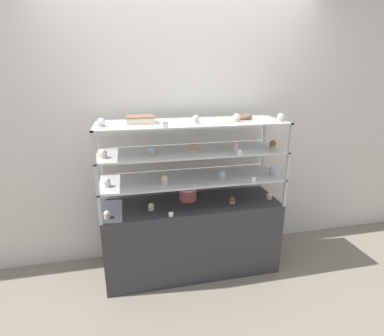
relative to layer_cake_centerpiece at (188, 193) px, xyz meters
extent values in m
plane|color=gray|center=(0.02, -0.08, -0.74)|extent=(20.00, 20.00, 0.00)
cube|color=silver|center=(0.02, 0.32, 0.56)|extent=(8.00, 0.05, 2.60)
cube|color=#333338|center=(0.02, -0.08, -0.40)|extent=(1.56, 0.50, 0.68)
cube|color=#B7B7BC|center=(-0.75, 0.16, 0.06)|extent=(0.02, 0.02, 0.24)
cube|color=#B7B7BC|center=(0.79, 0.16, 0.06)|extent=(0.02, 0.02, 0.24)
cube|color=#B7B7BC|center=(-0.75, -0.32, 0.06)|extent=(0.02, 0.02, 0.24)
cube|color=#B7B7BC|center=(0.79, -0.32, 0.06)|extent=(0.02, 0.02, 0.24)
cube|color=silver|center=(0.02, -0.08, 0.18)|extent=(1.56, 0.50, 0.01)
cube|color=#B7B7BC|center=(-0.75, 0.16, 0.30)|extent=(0.02, 0.02, 0.24)
cube|color=#B7B7BC|center=(0.79, 0.16, 0.30)|extent=(0.02, 0.02, 0.24)
cube|color=#B7B7BC|center=(-0.75, -0.32, 0.30)|extent=(0.02, 0.02, 0.24)
cube|color=#B7B7BC|center=(0.79, -0.32, 0.30)|extent=(0.02, 0.02, 0.24)
cube|color=silver|center=(0.02, -0.08, 0.42)|extent=(1.56, 0.50, 0.01)
cube|color=#B7B7BC|center=(-0.75, 0.16, 0.55)|extent=(0.02, 0.02, 0.24)
cube|color=#B7B7BC|center=(0.79, 0.16, 0.55)|extent=(0.02, 0.02, 0.24)
cube|color=#B7B7BC|center=(-0.75, -0.32, 0.55)|extent=(0.02, 0.02, 0.24)
cube|color=#B7B7BC|center=(0.79, -0.32, 0.55)|extent=(0.02, 0.02, 0.24)
cube|color=silver|center=(0.02, -0.08, 0.66)|extent=(1.56, 0.50, 0.01)
cylinder|color=#C66660|center=(0.00, 0.00, -0.01)|extent=(0.16, 0.16, 0.10)
cylinder|color=silver|center=(0.00, 0.00, 0.05)|extent=(0.17, 0.17, 0.02)
cube|color=beige|center=(-0.40, -0.05, 0.69)|extent=(0.22, 0.17, 0.05)
cube|color=#8C5B42|center=(-0.40, -0.05, 0.72)|extent=(0.22, 0.18, 0.01)
cylinder|color=beige|center=(-0.71, -0.21, -0.05)|extent=(0.05, 0.05, 0.02)
sphere|color=silver|center=(-0.71, -0.21, -0.02)|extent=(0.05, 0.05, 0.05)
cylinder|color=white|center=(-0.35, -0.14, -0.05)|extent=(0.05, 0.05, 0.02)
sphere|color=#F4EAB2|center=(-0.35, -0.14, -0.02)|extent=(0.05, 0.05, 0.05)
cylinder|color=#CCB28C|center=(0.37, -0.16, -0.05)|extent=(0.05, 0.05, 0.02)
sphere|color=#8C5B42|center=(0.37, -0.16, -0.02)|extent=(0.05, 0.05, 0.05)
cylinder|color=beige|center=(0.73, -0.15, -0.05)|extent=(0.05, 0.05, 0.02)
sphere|color=#F4EAB2|center=(0.73, -0.15, -0.02)|extent=(0.05, 0.05, 0.05)
cube|color=white|center=(-0.20, -0.31, -0.04)|extent=(0.04, 0.00, 0.04)
cylinder|color=white|center=(-0.69, -0.14, 0.19)|extent=(0.06, 0.06, 0.03)
sphere|color=white|center=(-0.69, -0.14, 0.22)|extent=(0.06, 0.06, 0.06)
cylinder|color=white|center=(-0.23, -0.18, 0.19)|extent=(0.06, 0.06, 0.03)
sphere|color=#F4EAB2|center=(-0.23, -0.18, 0.22)|extent=(0.06, 0.06, 0.06)
cylinder|color=beige|center=(0.27, -0.16, 0.19)|extent=(0.06, 0.06, 0.03)
sphere|color=silver|center=(0.27, -0.16, 0.22)|extent=(0.06, 0.06, 0.06)
cylinder|color=#CCB28C|center=(0.73, -0.17, 0.19)|extent=(0.06, 0.06, 0.03)
sphere|color=silver|center=(0.73, -0.17, 0.22)|extent=(0.06, 0.06, 0.06)
cube|color=white|center=(0.50, -0.31, 0.20)|extent=(0.04, 0.00, 0.04)
cylinder|color=beige|center=(-0.69, -0.16, 0.44)|extent=(0.06, 0.06, 0.02)
sphere|color=silver|center=(-0.69, -0.16, 0.46)|extent=(0.06, 0.06, 0.06)
cylinder|color=#CCB28C|center=(-0.32, -0.15, 0.44)|extent=(0.06, 0.06, 0.02)
sphere|color=silver|center=(-0.32, -0.15, 0.46)|extent=(0.06, 0.06, 0.06)
cylinder|color=beige|center=(0.03, -0.13, 0.44)|extent=(0.06, 0.06, 0.02)
sphere|color=#E5996B|center=(0.03, -0.13, 0.46)|extent=(0.06, 0.06, 0.06)
cylinder|color=white|center=(0.38, -0.16, 0.44)|extent=(0.06, 0.06, 0.02)
sphere|color=silver|center=(0.38, -0.16, 0.46)|extent=(0.06, 0.06, 0.06)
cylinder|color=#CCB28C|center=(0.73, -0.14, 0.44)|extent=(0.06, 0.06, 0.02)
sphere|color=#8C5B42|center=(0.73, -0.14, 0.46)|extent=(0.06, 0.06, 0.06)
cube|color=white|center=(0.36, -0.31, 0.45)|extent=(0.04, 0.00, 0.04)
cylinder|color=#CCB28C|center=(-0.69, -0.16, 0.68)|extent=(0.05, 0.05, 0.02)
sphere|color=white|center=(-0.69, -0.16, 0.71)|extent=(0.06, 0.06, 0.06)
cylinder|color=beige|center=(0.03, -0.17, 0.68)|extent=(0.05, 0.05, 0.02)
sphere|color=silver|center=(0.03, -0.17, 0.71)|extent=(0.06, 0.06, 0.06)
cylinder|color=#CCB28C|center=(0.38, -0.15, 0.68)|extent=(0.05, 0.05, 0.02)
sphere|color=silver|center=(0.38, -0.15, 0.71)|extent=(0.06, 0.06, 0.06)
cylinder|color=#CCB28C|center=(0.74, -0.21, 0.68)|extent=(0.05, 0.05, 0.02)
sphere|color=silver|center=(0.74, -0.21, 0.71)|extent=(0.06, 0.06, 0.06)
cube|color=white|center=(-0.23, -0.31, 0.69)|extent=(0.04, 0.00, 0.04)
torus|color=brown|center=(0.50, -0.02, 0.68)|extent=(0.14, 0.14, 0.04)
camera|label=1|loc=(-0.51, -2.48, 1.06)|focal=28.00mm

